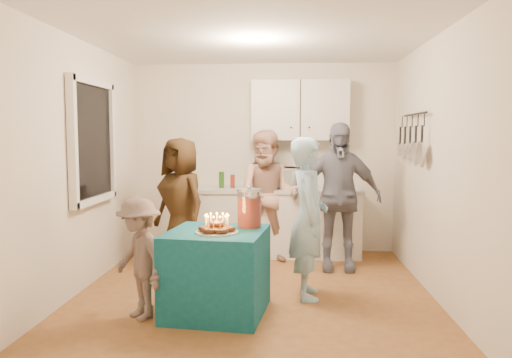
# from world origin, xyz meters

# --- Properties ---
(floor) EXTENTS (4.00, 4.00, 0.00)m
(floor) POSITION_xyz_m (0.00, 0.00, 0.00)
(floor) COLOR brown
(floor) RESTS_ON ground
(ceiling) EXTENTS (4.00, 4.00, 0.00)m
(ceiling) POSITION_xyz_m (0.00, 0.00, 2.60)
(ceiling) COLOR white
(ceiling) RESTS_ON floor
(back_wall) EXTENTS (3.60, 3.60, 0.00)m
(back_wall) POSITION_xyz_m (0.00, 2.00, 1.30)
(back_wall) COLOR silver
(back_wall) RESTS_ON floor
(left_wall) EXTENTS (4.00, 4.00, 0.00)m
(left_wall) POSITION_xyz_m (-1.80, 0.00, 1.30)
(left_wall) COLOR silver
(left_wall) RESTS_ON floor
(right_wall) EXTENTS (4.00, 4.00, 0.00)m
(right_wall) POSITION_xyz_m (1.80, 0.00, 1.30)
(right_wall) COLOR silver
(right_wall) RESTS_ON floor
(window_night) EXTENTS (0.04, 1.00, 1.20)m
(window_night) POSITION_xyz_m (-1.77, 0.30, 1.55)
(window_night) COLOR black
(window_night) RESTS_ON left_wall
(counter) EXTENTS (2.20, 0.58, 0.86)m
(counter) POSITION_xyz_m (0.20, 1.70, 0.43)
(counter) COLOR white
(counter) RESTS_ON floor
(countertop) EXTENTS (2.24, 0.62, 0.05)m
(countertop) POSITION_xyz_m (0.20, 1.70, 0.89)
(countertop) COLOR beige
(countertop) RESTS_ON counter
(upper_cabinet) EXTENTS (1.30, 0.30, 0.80)m
(upper_cabinet) POSITION_xyz_m (0.50, 1.85, 1.95)
(upper_cabinet) COLOR white
(upper_cabinet) RESTS_ON back_wall
(pot_rack) EXTENTS (0.12, 1.00, 0.60)m
(pot_rack) POSITION_xyz_m (1.72, 0.70, 1.60)
(pot_rack) COLOR black
(pot_rack) RESTS_ON right_wall
(microwave) EXTENTS (0.57, 0.44, 0.28)m
(microwave) POSITION_xyz_m (0.22, 1.70, 1.05)
(microwave) COLOR white
(microwave) RESTS_ON countertop
(party_table) EXTENTS (0.95, 0.95, 0.76)m
(party_table) POSITION_xyz_m (-0.30, -0.56, 0.38)
(party_table) COLOR #0E5061
(party_table) RESTS_ON floor
(donut_cake) EXTENTS (0.38, 0.38, 0.18)m
(donut_cake) POSITION_xyz_m (-0.28, -0.66, 0.85)
(donut_cake) COLOR #381C0C
(donut_cake) RESTS_ON party_table
(punch_jar) EXTENTS (0.22, 0.22, 0.34)m
(punch_jar) POSITION_xyz_m (-0.02, -0.36, 0.93)
(punch_jar) COLOR red
(punch_jar) RESTS_ON party_table
(man_birthday) EXTENTS (0.41, 0.60, 1.60)m
(man_birthday) POSITION_xyz_m (0.55, -0.05, 0.80)
(man_birthday) COLOR #9FC9E7
(man_birthday) RESTS_ON floor
(woman_back_left) EXTENTS (0.92, 0.88, 1.59)m
(woman_back_left) POSITION_xyz_m (-0.95, 0.93, 0.79)
(woman_back_left) COLOR #553718
(woman_back_left) RESTS_ON floor
(woman_back_center) EXTENTS (0.90, 0.75, 1.68)m
(woman_back_center) POSITION_xyz_m (0.10, 1.37, 0.84)
(woman_back_center) COLOR tan
(woman_back_center) RESTS_ON floor
(woman_back_right) EXTENTS (1.04, 0.44, 1.77)m
(woman_back_right) POSITION_xyz_m (0.93, 1.02, 0.89)
(woman_back_right) COLOR black
(woman_back_right) RESTS_ON floor
(child_near_left) EXTENTS (0.77, 0.78, 1.08)m
(child_near_left) POSITION_xyz_m (-0.96, -0.73, 0.54)
(child_near_left) COLOR #5E4E4B
(child_near_left) RESTS_ON floor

